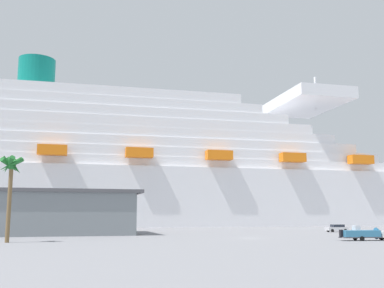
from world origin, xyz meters
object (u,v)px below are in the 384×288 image
(parked_car_silver_sedan, at_px, (337,228))
(small_boat_on_trailer, at_px, (364,234))
(cruise_ship, at_px, (128,172))
(palm_tree, at_px, (11,173))
(parked_car_green_wagon, at_px, (124,231))

(parked_car_silver_sedan, bearing_deg, small_boat_on_trailer, -114.56)
(cruise_ship, bearing_deg, small_boat_on_trailer, -74.35)
(palm_tree, relative_size, parked_car_green_wagon, 2.59)
(parked_car_silver_sedan, bearing_deg, parked_car_green_wagon, -171.95)
(parked_car_green_wagon, bearing_deg, small_boat_on_trailer, -36.94)
(cruise_ship, distance_m, parked_car_green_wagon, 67.92)
(cruise_ship, distance_m, palm_tree, 86.72)
(small_boat_on_trailer, bearing_deg, parked_car_green_wagon, 143.06)
(cruise_ship, relative_size, small_boat_on_trailer, 32.40)
(cruise_ship, bearing_deg, parked_car_silver_sedan, -56.44)
(palm_tree, bearing_deg, parked_car_green_wagon, 45.77)
(palm_tree, bearing_deg, cruise_ship, 73.88)
(small_boat_on_trailer, height_order, palm_tree, palm_tree)
(parked_car_green_wagon, bearing_deg, cruise_ship, 83.89)
(small_boat_on_trailer, bearing_deg, palm_tree, 172.19)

